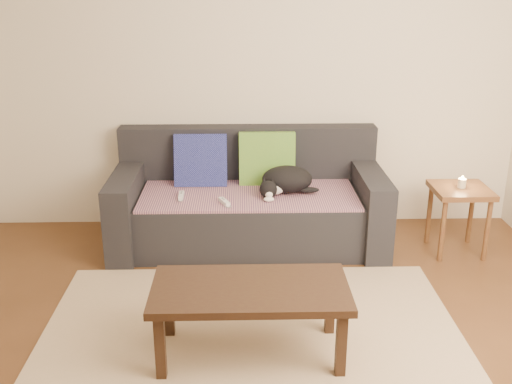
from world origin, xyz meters
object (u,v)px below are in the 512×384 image
(cat, at_px, (286,180))
(wii_remote_a, at_px, (181,196))
(side_table, at_px, (460,199))
(sofa, at_px, (249,205))
(coffee_table, at_px, (250,295))
(wii_remote_b, at_px, (224,202))

(cat, height_order, wii_remote_a, cat)
(side_table, bearing_deg, wii_remote_a, 178.35)
(sofa, distance_m, coffee_table, 1.57)
(sofa, height_order, side_table, sofa)
(sofa, xyz_separation_m, cat, (0.29, -0.08, 0.23))
(wii_remote_a, height_order, side_table, side_table)
(side_table, bearing_deg, cat, 173.14)
(coffee_table, bearing_deg, wii_remote_a, 109.83)
(wii_remote_a, distance_m, side_table, 2.11)
(wii_remote_a, bearing_deg, coffee_table, -161.19)
(sofa, bearing_deg, wii_remote_a, -161.13)
(sofa, distance_m, wii_remote_b, 0.39)
(side_table, height_order, coffee_table, side_table)
(wii_remote_b, relative_size, side_table, 0.29)
(sofa, relative_size, coffee_table, 1.95)
(sofa, distance_m, cat, 0.38)
(wii_remote_b, bearing_deg, sofa, -52.69)
(wii_remote_b, height_order, side_table, side_table)
(sofa, xyz_separation_m, coffee_table, (-0.01, -1.56, 0.07))
(sofa, xyz_separation_m, wii_remote_a, (-0.51, -0.18, 0.15))
(cat, distance_m, wii_remote_b, 0.53)
(cat, relative_size, side_table, 0.91)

